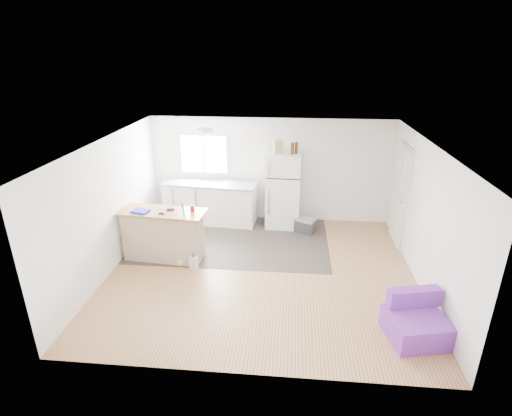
% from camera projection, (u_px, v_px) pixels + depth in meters
% --- Properties ---
extents(room, '(5.51, 5.01, 2.41)m').
position_uv_depth(room, '(262.00, 212.00, 6.91)').
color(room, '#8F5E3C').
rests_on(room, ground).
extents(vinyl_zone, '(4.05, 2.50, 0.00)m').
position_uv_depth(vinyl_zone, '(233.00, 239.00, 8.57)').
color(vinyl_zone, '#372F29').
rests_on(vinyl_zone, floor).
extents(window, '(1.18, 0.06, 0.98)m').
position_uv_depth(window, '(204.00, 154.00, 9.21)').
color(window, white).
rests_on(window, back_wall).
extents(interior_door, '(0.11, 0.92, 2.10)m').
position_uv_depth(interior_door, '(400.00, 196.00, 8.17)').
color(interior_door, white).
rests_on(interior_door, right_wall).
extents(ceiling_fixture, '(0.30, 0.30, 0.07)m').
position_uv_depth(ceiling_fixture, '(205.00, 130.00, 7.68)').
color(ceiling_fixture, white).
rests_on(ceiling_fixture, ceiling).
extents(kitchen_cabinets, '(2.22, 0.87, 1.25)m').
position_uv_depth(kitchen_cabinets, '(210.00, 202.00, 9.29)').
color(kitchen_cabinets, white).
rests_on(kitchen_cabinets, floor).
extents(peninsula, '(1.66, 0.76, 0.99)m').
position_uv_depth(peninsula, '(163.00, 234.00, 7.66)').
color(peninsula, tan).
rests_on(peninsula, floor).
extents(refrigerator, '(0.78, 0.74, 1.71)m').
position_uv_depth(refrigerator, '(283.00, 190.00, 8.98)').
color(refrigerator, white).
rests_on(refrigerator, floor).
extents(cooler, '(0.52, 0.46, 0.34)m').
position_uv_depth(cooler, '(305.00, 225.00, 8.87)').
color(cooler, '#2E2E31').
rests_on(cooler, floor).
extents(purple_seat, '(0.91, 0.88, 0.64)m').
position_uv_depth(purple_seat, '(416.00, 322.00, 5.64)').
color(purple_seat, purple).
rests_on(purple_seat, floor).
extents(cleaner_jug, '(0.16, 0.14, 0.31)m').
position_uv_depth(cleaner_jug, '(194.00, 263.00, 7.39)').
color(cleaner_jug, silver).
rests_on(cleaner_jug, floor).
extents(mop, '(0.22, 0.36, 1.30)m').
position_uv_depth(mop, '(183.00, 254.00, 7.51)').
color(mop, green).
rests_on(mop, floor).
extents(red_cup, '(0.09, 0.09, 0.12)m').
position_uv_depth(red_cup, '(192.00, 208.00, 7.44)').
color(red_cup, '#B70B17').
rests_on(red_cup, peninsula).
extents(blue_tray, '(0.35, 0.29, 0.04)m').
position_uv_depth(blue_tray, '(140.00, 211.00, 7.42)').
color(blue_tray, '#131EB2').
rests_on(blue_tray, peninsula).
extents(tool_a, '(0.15, 0.08, 0.03)m').
position_uv_depth(tool_a, '(171.00, 209.00, 7.51)').
color(tool_a, black).
rests_on(tool_a, peninsula).
extents(tool_b, '(0.11, 0.07, 0.03)m').
position_uv_depth(tool_b, '(162.00, 213.00, 7.34)').
color(tool_b, black).
rests_on(tool_b, peninsula).
extents(cardboard_box, '(0.22, 0.16, 0.30)m').
position_uv_depth(cardboard_box, '(278.00, 147.00, 8.53)').
color(cardboard_box, tan).
rests_on(cardboard_box, refrigerator).
extents(bottle_left, '(0.09, 0.09, 0.25)m').
position_uv_depth(bottle_left, '(292.00, 149.00, 8.51)').
color(bottle_left, '#3C230A').
rests_on(bottle_left, refrigerator).
extents(bottle_right, '(0.09, 0.09, 0.25)m').
position_uv_depth(bottle_right, '(296.00, 148.00, 8.56)').
color(bottle_right, '#3C230A').
rests_on(bottle_right, refrigerator).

